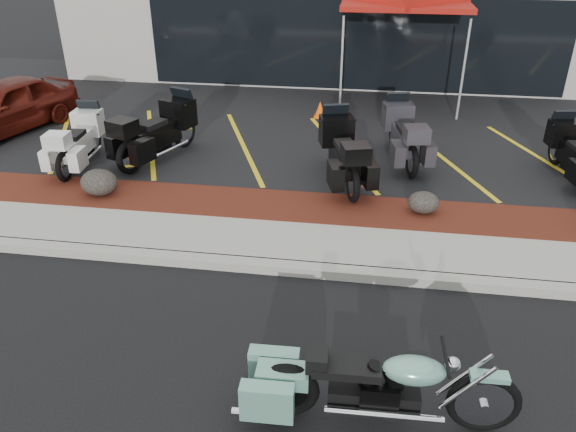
% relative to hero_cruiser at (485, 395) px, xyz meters
% --- Properties ---
extents(ground, '(90.00, 90.00, 0.00)m').
position_rel_hero_cruiser_xyz_m(ground, '(-1.95, 1.74, -0.50)').
color(ground, black).
rests_on(ground, ground).
extents(curb, '(24.00, 0.25, 0.15)m').
position_rel_hero_cruiser_xyz_m(curb, '(-1.95, 2.64, -0.43)').
color(curb, gray).
rests_on(curb, ground).
extents(sidewalk, '(24.00, 1.20, 0.15)m').
position_rel_hero_cruiser_xyz_m(sidewalk, '(-1.95, 3.34, -0.43)').
color(sidewalk, gray).
rests_on(sidewalk, ground).
extents(mulch_bed, '(24.00, 1.20, 0.16)m').
position_rel_hero_cruiser_xyz_m(mulch_bed, '(-1.95, 4.54, -0.42)').
color(mulch_bed, '#38110C').
rests_on(mulch_bed, ground).
extents(upper_lot, '(26.00, 9.60, 0.15)m').
position_rel_hero_cruiser_xyz_m(upper_lot, '(-1.95, 9.94, -0.43)').
color(upper_lot, black).
rests_on(upper_lot, ground).
extents(dealership_building, '(18.00, 8.16, 4.00)m').
position_rel_hero_cruiser_xyz_m(dealership_building, '(-1.95, 16.21, 1.50)').
color(dealership_building, gray).
rests_on(dealership_building, ground).
extents(boulder_left, '(0.69, 0.58, 0.49)m').
position_rel_hero_cruiser_xyz_m(boulder_left, '(-6.25, 4.47, -0.10)').
color(boulder_left, black).
rests_on(boulder_left, mulch_bed).
extents(boulder_mid, '(0.55, 0.46, 0.39)m').
position_rel_hero_cruiser_xyz_m(boulder_mid, '(-0.31, 4.62, -0.15)').
color(boulder_mid, black).
rests_on(boulder_mid, mulch_bed).
extents(hero_cruiser, '(2.89, 0.82, 1.01)m').
position_rel_hero_cruiser_xyz_m(hero_cruiser, '(0.00, 0.00, 0.00)').
color(hero_cruiser, '#669F8C').
rests_on(hero_cruiser, ground).
extents(touring_white, '(0.92, 2.10, 1.20)m').
position_rel_hero_cruiser_xyz_m(touring_white, '(-7.28, 6.44, 0.24)').
color(touring_white, white).
rests_on(touring_white, upper_lot).
extents(touring_black_front, '(1.70, 2.51, 1.36)m').
position_rel_hero_cruiser_xyz_m(touring_black_front, '(-5.43, 7.09, 0.33)').
color(touring_black_front, black).
rests_on(touring_black_front, upper_lot).
extents(touring_black_mid, '(1.48, 2.45, 1.34)m').
position_rel_hero_cruiser_xyz_m(touring_black_mid, '(-2.02, 6.49, 0.31)').
color(touring_black_mid, black).
rests_on(touring_black_mid, upper_lot).
extents(touring_grey, '(1.26, 2.32, 1.28)m').
position_rel_hero_cruiser_xyz_m(touring_grey, '(-0.76, 7.72, 0.29)').
color(touring_grey, '#303035').
rests_on(touring_grey, upper_lot).
extents(touring_black_rear, '(1.09, 2.12, 1.18)m').
position_rel_hero_cruiser_xyz_m(touring_black_rear, '(2.56, 7.26, 0.23)').
color(touring_black_rear, black).
rests_on(touring_black_rear, upper_lot).
extents(parked_car, '(2.54, 3.96, 1.26)m').
position_rel_hero_cruiser_xyz_m(parked_car, '(-9.96, 7.44, 0.27)').
color(parked_car, '#4A110A').
rests_on(parked_car, upper_lot).
extents(traffic_cone, '(0.31, 0.31, 0.42)m').
position_rel_hero_cruiser_xyz_m(traffic_cone, '(-2.62, 9.64, -0.15)').
color(traffic_cone, '#EF5207').
rests_on(traffic_cone, upper_lot).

